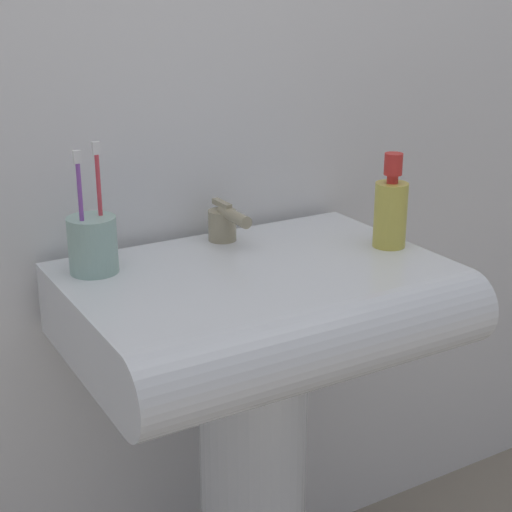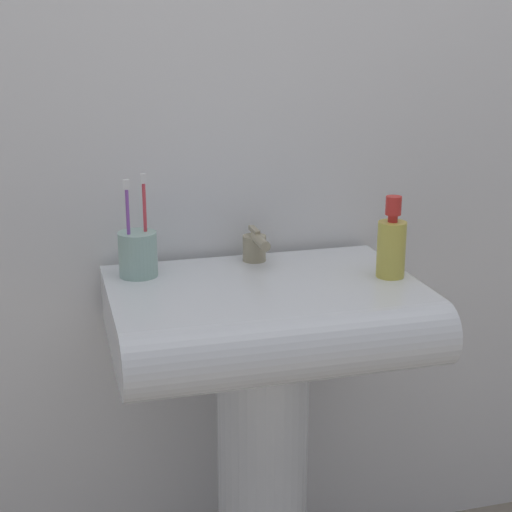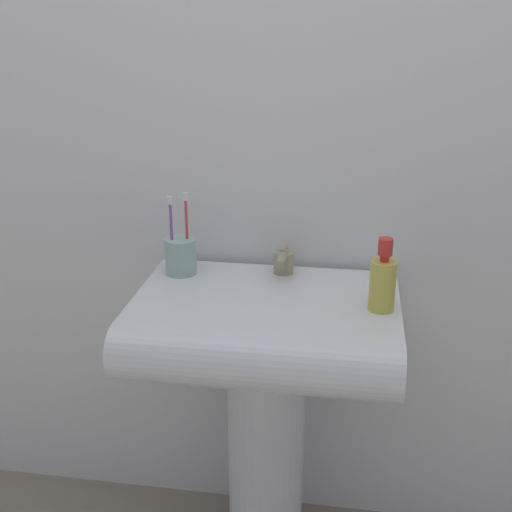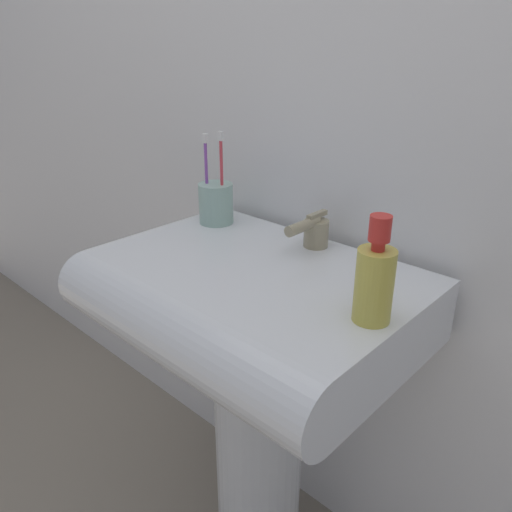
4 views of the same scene
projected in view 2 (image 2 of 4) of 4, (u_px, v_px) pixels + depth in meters
The scene contains 6 objects.
wall_back at pixel (233, 68), 1.68m from camera, with size 5.00×0.05×2.40m, color white.
sink_pedestal at pixel (262, 481), 1.71m from camera, with size 0.19×0.19×0.67m, color white.
sink_basin at pixel (269, 320), 1.55m from camera, with size 0.62×0.45×0.13m.
faucet at pixel (256, 246), 1.70m from camera, with size 0.05×0.12×0.07m.
toothbrush_cup at pixel (138, 253), 1.60m from camera, with size 0.08×0.08×0.21m.
soap_bottle at pixel (391, 245), 1.59m from camera, with size 0.06×0.06×0.17m.
Camera 2 is at (-0.40, -1.44, 1.30)m, focal length 55.00 mm.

